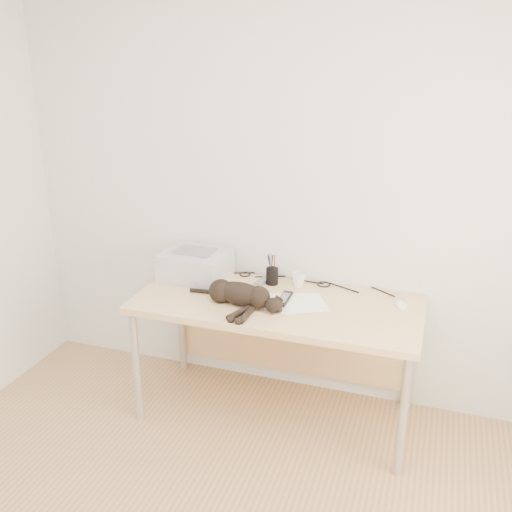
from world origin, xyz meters
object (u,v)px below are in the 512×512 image
(mug, at_px, (298,280))
(mouse, at_px, (401,303))
(pen_cup, at_px, (272,276))
(cat, at_px, (238,295))
(desk, at_px, (281,316))
(printer, at_px, (196,265))

(mug, bearing_deg, mouse, -7.89)
(pen_cup, bearing_deg, mouse, -5.24)
(cat, xyz_separation_m, mug, (0.25, 0.35, -0.02))
(pen_cup, bearing_deg, desk, -55.93)
(desk, bearing_deg, mouse, 6.58)
(mouse, bearing_deg, printer, 167.00)
(printer, relative_size, cat, 0.66)
(printer, height_order, mug, printer)
(mug, height_order, mouse, mug)
(cat, xyz_separation_m, mouse, (0.86, 0.27, -0.04))
(printer, xyz_separation_m, cat, (0.38, -0.28, -0.03))
(mug, bearing_deg, printer, -173.03)
(desk, xyz_separation_m, pen_cup, (-0.10, 0.15, 0.19))
(cat, bearing_deg, mouse, 27.31)
(desk, distance_m, mouse, 0.69)
(desk, distance_m, mug, 0.24)
(mug, xyz_separation_m, pen_cup, (-0.16, -0.01, 0.01))
(printer, bearing_deg, mug, 6.97)
(mug, bearing_deg, pen_cup, -174.96)
(desk, height_order, printer, printer)
(pen_cup, bearing_deg, cat, -105.17)
(printer, bearing_deg, mouse, -0.33)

